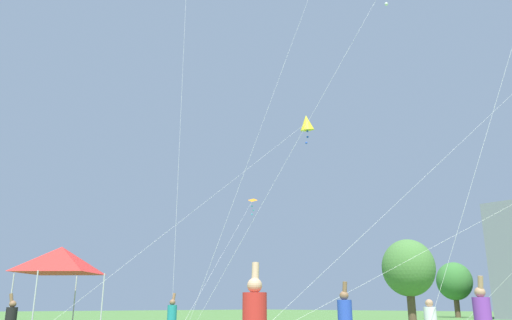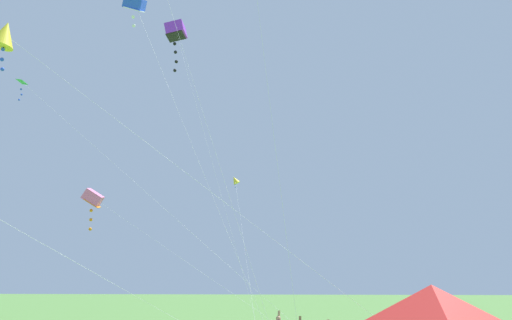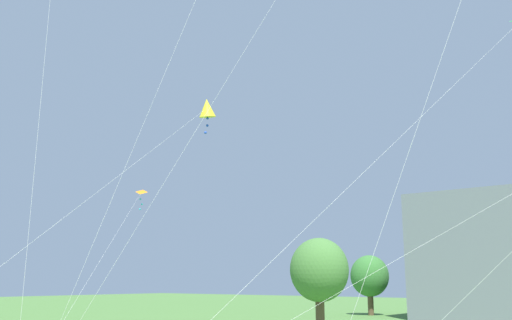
% 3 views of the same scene
% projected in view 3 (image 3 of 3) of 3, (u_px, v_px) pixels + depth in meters
% --- Properties ---
extents(tree_near_right, '(4.35, 3.91, 6.56)m').
position_uv_depth(tree_near_right, '(319.00, 270.00, 41.02)').
color(tree_near_right, brown).
rests_on(tree_near_right, ground).
extents(tree_far_left, '(4.04, 3.64, 6.10)m').
position_uv_depth(tree_far_left, '(370.00, 276.00, 59.29)').
color(tree_far_left, brown).
rests_on(tree_far_left, ground).
extents(kite_orange_delta_1, '(10.69, 13.91, 9.19)m').
position_uv_depth(kite_orange_delta_1, '(141.00, 194.00, 35.32)').
color(kite_orange_delta_1, silver).
rests_on(kite_orange_delta_1, ground).
extents(kite_yellow_diamond_7, '(1.86, 16.49, 12.70)m').
position_uv_depth(kite_yellow_diamond_7, '(207.00, 108.00, 29.00)').
color(kite_yellow_diamond_7, silver).
rests_on(kite_yellow_diamond_7, ground).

